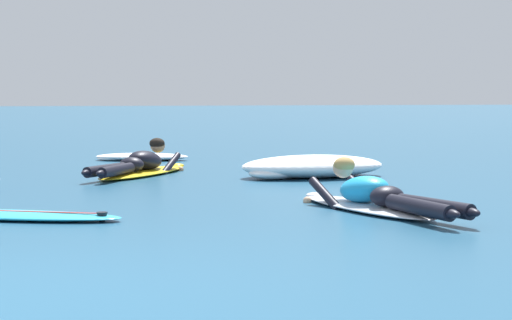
% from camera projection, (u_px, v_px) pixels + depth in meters
% --- Properties ---
extents(ground_plane, '(120.00, 120.00, 0.00)m').
position_uv_depth(ground_plane, '(38.00, 163.00, 14.98)').
color(ground_plane, navy).
extents(surfer_near, '(1.07, 2.61, 0.53)m').
position_uv_depth(surfer_near, '(374.00, 197.00, 8.90)').
color(surfer_near, silver).
rests_on(surfer_near, ground).
extents(surfer_far, '(1.74, 2.48, 0.53)m').
position_uv_depth(surfer_far, '(140.00, 166.00, 12.74)').
color(surfer_far, yellow).
rests_on(surfer_far, ground).
extents(drifting_surfboard, '(2.12, 1.31, 0.16)m').
position_uv_depth(drifting_surfboard, '(14.00, 215.00, 8.40)').
color(drifting_surfboard, '#2DB2D1').
rests_on(drifting_surfboard, ground).
extents(whitewater_back, '(2.09, 1.31, 0.30)m').
position_uv_depth(whitewater_back, '(313.00, 167.00, 12.48)').
color(whitewater_back, white).
rests_on(whitewater_back, ground).
extents(whitewater_far_band, '(1.65, 0.96, 0.13)m').
position_uv_depth(whitewater_far_band, '(142.00, 157.00, 15.52)').
color(whitewater_far_band, white).
rests_on(whitewater_far_band, ground).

